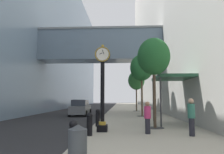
{
  "coord_description": "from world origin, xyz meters",
  "views": [
    {
      "loc": [
        1.93,
        -4.66,
        1.92
      ],
      "look_at": [
        1.0,
        14.7,
        3.81
      ],
      "focal_mm": 34.48,
      "sensor_mm": 36.0,
      "label": 1
    }
  ],
  "objects": [
    {
      "name": "ground_plane",
      "position": [
        0.0,
        27.0,
        0.0
      ],
      "size": [
        110.0,
        110.0,
        0.0
      ],
      "primitive_type": "plane",
      "color": "#262628",
      "rests_on": "ground"
    },
    {
      "name": "bollard_second",
      "position": [
        0.36,
        5.64,
        0.71
      ],
      "size": [
        0.29,
        0.29,
        1.09
      ],
      "color": "black",
      "rests_on": "sidewalk_right"
    },
    {
      "name": "street_tree_mid_far",
      "position": [
        3.86,
        24.96,
        4.31
      ],
      "size": [
        2.26,
        2.26,
        5.49
      ],
      "color": "#333335",
      "rests_on": "sidewalk_right"
    },
    {
      "name": "street_tree_near",
      "position": [
        3.86,
        8.43,
        4.41
      ],
      "size": [
        1.99,
        1.99,
        5.46
      ],
      "color": "#333335",
      "rests_on": "sidewalk_right"
    },
    {
      "name": "pedestrian_walking",
      "position": [
        3.19,
        6.32,
        0.98
      ],
      "size": [
        0.46,
        0.46,
        1.6
      ],
      "color": "#23232D",
      "rests_on": "sidewalk_right"
    },
    {
      "name": "pedestrian_by_clock",
      "position": [
        5.19,
        5.78,
        1.08
      ],
      "size": [
        0.47,
        0.47,
        1.76
      ],
      "color": "#23232D",
      "rests_on": "sidewalk_right"
    },
    {
      "name": "sidewalk_right",
      "position": [
        3.32,
        30.0,
        0.07
      ],
      "size": [
        6.64,
        80.0,
        0.14
      ],
      "primitive_type": "cube",
      "color": "#ADA593",
      "rests_on": "ground"
    },
    {
      "name": "car_red_mid",
      "position": [
        -5.6,
        32.38,
        0.8
      ],
      "size": [
        2.15,
        4.29,
        1.65
      ],
      "color": "#AD191E",
      "rests_on": "ground"
    },
    {
      "name": "building_block_left",
      "position": [
        -12.52,
        29.91,
        13.07
      ],
      "size": [
        24.09,
        80.0,
        26.23
      ],
      "color": "#758EA8",
      "rests_on": "ground"
    },
    {
      "name": "storefront_awning",
      "position": [
        5.4,
        10.58,
        3.28
      ],
      "size": [
        2.4,
        3.6,
        3.3
      ],
      "color": "#235138",
      "rests_on": "sidewalk_right"
    },
    {
      "name": "car_grey_near",
      "position": [
        -2.69,
        18.98,
        0.83
      ],
      "size": [
        1.98,
        4.29,
        1.72
      ],
      "color": "slate",
      "rests_on": "ground"
    },
    {
      "name": "building_block_right",
      "position": [
        11.14,
        30.0,
        17.91
      ],
      "size": [
        9.0,
        80.0,
        35.81
      ],
      "color": "#B7B2A8",
      "rests_on": "ground"
    },
    {
      "name": "bollard_fourth",
      "position": [
        0.36,
        12.42,
        0.71
      ],
      "size": [
        0.29,
        0.29,
        1.09
      ],
      "color": "black",
      "rests_on": "sidewalk_right"
    },
    {
      "name": "street_clock",
      "position": [
        0.85,
        6.94,
        2.74
      ],
      "size": [
        0.84,
        0.55,
        4.72
      ],
      "color": "black",
      "rests_on": "sidewalk_right"
    },
    {
      "name": "trash_bin",
      "position": [
        0.69,
        1.36,
        0.68
      ],
      "size": [
        0.53,
        0.53,
        1.05
      ],
      "color": "#383D42",
      "rests_on": "sidewalk_right"
    },
    {
      "name": "bollard_third",
      "position": [
        0.36,
        9.03,
        0.71
      ],
      "size": [
        0.29,
        0.29,
        1.09
      ],
      "color": "black",
      "rests_on": "sidewalk_right"
    },
    {
      "name": "street_tree_mid_near",
      "position": [
        3.86,
        16.7,
        4.9
      ],
      "size": [
        2.29,
        2.29,
        6.11
      ],
      "color": "#333335",
      "rests_on": "sidewalk_right"
    },
    {
      "name": "bollard_nearest",
      "position": [
        0.36,
        2.25,
        0.71
      ],
      "size": [
        0.29,
        0.29,
        1.09
      ],
      "color": "black",
      "rests_on": "sidewalk_right"
    }
  ]
}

